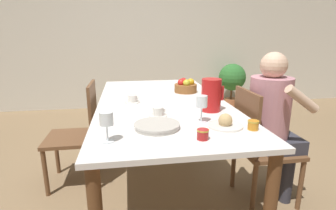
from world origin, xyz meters
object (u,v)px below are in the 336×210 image
Objects in this scene: teacup_near_person at (158,112)px; serving_tray at (157,126)px; teacup_across at (132,99)px; bread_plate at (225,123)px; red_pitcher at (211,95)px; chair_opposite at (80,132)px; potted_plant at (232,79)px; fruit_bowl at (186,87)px; wine_glass_juice at (106,120)px; jam_jar_red at (203,134)px; chair_person_side at (259,144)px; wine_glass_water at (202,103)px; jam_jar_amber at (253,125)px; person_seated at (273,117)px.

serving_tray is at bearing -98.50° from teacup_near_person.
bread_plate is (0.53, -0.66, -0.00)m from teacup_across.
red_pitcher reaches higher than bread_plate.
chair_opposite is 3.10m from potted_plant.
chair_opposite is 1.18m from red_pitcher.
fruit_bowl reaches higher than teacup_near_person.
jam_jar_red is at bearing -5.17° from wine_glass_juice.
chair_person_side is 0.56m from red_pitcher.
teacup_near_person is at bearing -67.47° from teacup_across.
wine_glass_water is at bearing -33.98° from teacup_near_person.
red_pitcher is 1.84× the size of teacup_across.
chair_person_side is 2.74m from potted_plant.
wine_glass_water is 0.81× the size of bread_plate.
chair_opposite is at bearing -136.63° from potted_plant.
red_pitcher is at bearing 106.40° from jam_jar_amber.
person_seated is 0.54m from jam_jar_amber.
jam_jar_amber is (-0.36, -0.39, 0.09)m from person_seated.
person_seated is at bearing 17.23° from serving_tray.
chair_person_side reaches higher than potted_plant.
red_pitcher is 0.53m from serving_tray.
chair_person_side is at bearing 19.11° from serving_tray.
red_pitcher is 0.41m from teacup_near_person.
wine_glass_juice reaches higher than fruit_bowl.
fruit_bowl reaches higher than jam_jar_amber.
teacup_near_person is 0.79m from fruit_bowl.
wine_glass_water is 2.64× the size of jam_jar_red.
wine_glass_water is (-0.53, -0.21, 0.40)m from chair_person_side.
wine_glass_juice reaches higher than potted_plant.
wine_glass_water is 0.32m from serving_tray.
chair_opposite is 1.46m from jam_jar_amber.
teacup_across is 1.95× the size of jam_jar_red.
chair_opposite is 3.84× the size of red_pitcher.
bread_plate is 3.27× the size of jam_jar_amber.
teacup_near_person is 0.47× the size of serving_tray.
wine_glass_water reaches higher than teacup_near_person.
bread_plate is at bearing -113.34° from potted_plant.
wine_glass_water is at bearing 138.79° from bread_plate.
chair_person_side reaches higher than fruit_bowl.
wine_glass_water reaches higher than chair_person_side.
person_seated is 0.88m from teacup_near_person.
wine_glass_water is at bearing -71.07° from person_seated.
chair_person_side is 13.80× the size of jam_jar_amber.
teacup_across is 0.16× the size of potted_plant.
teacup_across is at bearing 128.72° from bread_plate.
red_pitcher is at bearing -115.67° from potted_plant.
red_pitcher reaches higher than chair_opposite.
person_seated reaches higher than chair_opposite.
chair_person_side is at bearing 39.00° from jam_jar_red.
person_seated reaches higher than jam_jar_red.
teacup_near_person is 0.59× the size of bread_plate.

